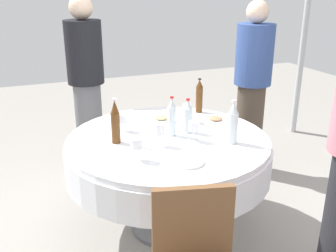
% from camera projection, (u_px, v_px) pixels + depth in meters
% --- Properties ---
extents(ground_plane, '(10.00, 10.00, 0.00)m').
position_uv_depth(ground_plane, '(168.00, 226.00, 3.01)').
color(ground_plane, gray).
extents(dining_table, '(1.46, 1.46, 0.74)m').
position_uv_depth(dining_table, '(168.00, 156.00, 2.80)').
color(dining_table, white).
rests_on(dining_table, ground_plane).
extents(bottle_clear_near, '(0.06, 0.06, 0.29)m').
position_uv_depth(bottle_clear_near, '(172.00, 118.00, 2.74)').
color(bottle_clear_near, silver).
rests_on(bottle_clear_near, dining_table).
extents(bottle_brown_left, '(0.06, 0.06, 0.29)m').
position_uv_depth(bottle_brown_left, '(199.00, 97.00, 3.24)').
color(bottle_brown_left, '#593314').
rests_on(bottle_brown_left, dining_table).
extents(bottle_clear_front, '(0.07, 0.07, 0.25)m').
position_uv_depth(bottle_clear_front, '(188.00, 117.00, 2.81)').
color(bottle_clear_front, silver).
rests_on(bottle_clear_front, dining_table).
extents(bottle_brown_far, '(0.06, 0.06, 0.31)m').
position_uv_depth(bottle_brown_far, '(115.00, 122.00, 2.61)').
color(bottle_brown_far, '#593314').
rests_on(bottle_brown_far, dining_table).
extents(bottle_clear_east, '(0.07, 0.07, 0.30)m').
position_uv_depth(bottle_clear_east, '(233.00, 123.00, 2.61)').
color(bottle_clear_east, silver).
rests_on(bottle_clear_east, dining_table).
extents(wine_glass_far, '(0.07, 0.07, 0.16)m').
position_uv_depth(wine_glass_far, '(159.00, 130.00, 2.57)').
color(wine_glass_far, white).
rests_on(wine_glass_far, dining_table).
extents(wine_glass_east, '(0.07, 0.07, 0.13)m').
position_uv_depth(wine_glass_east, '(123.00, 119.00, 2.84)').
color(wine_glass_east, white).
rests_on(wine_glass_east, dining_table).
extents(wine_glass_rear, '(0.07, 0.07, 0.14)m').
position_uv_depth(wine_glass_rear, '(194.00, 127.00, 2.66)').
color(wine_glass_rear, white).
rests_on(wine_glass_rear, dining_table).
extents(wine_glass_outer, '(0.06, 0.06, 0.15)m').
position_uv_depth(wine_glass_outer, '(187.00, 110.00, 3.01)').
color(wine_glass_outer, white).
rests_on(wine_glass_outer, dining_table).
extents(wine_glass_south, '(0.07, 0.07, 0.14)m').
position_uv_depth(wine_glass_south, '(137.00, 144.00, 2.37)').
color(wine_glass_south, white).
rests_on(wine_glass_south, dining_table).
extents(plate_south, '(0.26, 0.26, 0.04)m').
position_uv_depth(plate_south, '(161.00, 119.00, 3.08)').
color(plate_south, white).
rests_on(plate_south, dining_table).
extents(plate_mid, '(0.26, 0.26, 0.04)m').
position_uv_depth(plate_mid, '(215.00, 120.00, 3.06)').
color(plate_mid, white).
rests_on(plate_mid, dining_table).
extents(plate_right, '(0.20, 0.20, 0.02)m').
position_uv_depth(plate_right, '(187.00, 162.00, 2.36)').
color(plate_right, white).
rests_on(plate_right, dining_table).
extents(knife_left, '(0.05, 0.18, 0.00)m').
position_uv_depth(knife_left, '(145.00, 134.00, 2.81)').
color(knife_left, silver).
rests_on(knife_left, dining_table).
extents(person_left, '(0.34, 0.34, 1.67)m').
position_uv_depth(person_left, '(86.00, 83.00, 3.68)').
color(person_left, slate).
rests_on(person_left, ground_plane).
extents(person_front, '(0.34, 0.34, 1.63)m').
position_uv_depth(person_front, '(252.00, 87.00, 3.63)').
color(person_front, '#4C3F33').
rests_on(person_front, ground_plane).
extents(tent_pole_secondary, '(0.07, 0.07, 2.61)m').
position_uv_depth(tent_pole_secondary, '(305.00, 25.00, 4.46)').
color(tent_pole_secondary, '#B2B5B7').
rests_on(tent_pole_secondary, ground_plane).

